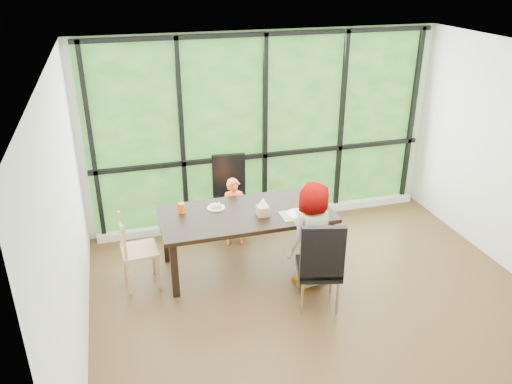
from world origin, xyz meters
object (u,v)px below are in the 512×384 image
chair_interior_leather (319,262)px  child_older (310,235)px  chair_end_beech (140,250)px  child_toddler (234,212)px  plate_near (298,214)px  orange_cup (181,208)px  dining_table (246,239)px  chair_window_leather (231,196)px  green_cup (323,209)px  tissue_box (263,211)px  plate_far (216,208)px

chair_interior_leather → child_older: bearing=-83.5°
chair_end_beech → child_toddler: 1.43m
plate_near → orange_cup: size_ratio=2.20×
dining_table → orange_cup: orange_cup is taller
chair_window_leather → child_toddler: 0.36m
green_cup → tissue_box: size_ratio=0.86×
dining_table → plate_near: bearing=-21.4°
chair_window_leather → tissue_box: size_ratio=7.88×
chair_window_leather → orange_cup: (-0.78, -0.73, 0.27)m
dining_table → tissue_box: 0.49m
chair_interior_leather → tissue_box: (-0.38, 0.85, 0.27)m
dining_table → orange_cup: 0.88m
child_toddler → plate_near: size_ratio=3.44×
child_toddler → dining_table: bearing=-86.7°
chair_interior_leather → chair_end_beech: size_ratio=1.20×
plate_near → orange_cup: (-1.33, 0.44, 0.05)m
dining_table → chair_window_leather: size_ratio=1.92×
dining_table → child_toddler: (0.00, 0.59, 0.09)m
chair_interior_leather → orange_cup: (-1.30, 1.18, 0.27)m
chair_window_leather → plate_near: bearing=-59.4°
tissue_box → chair_window_leather: bearing=97.3°
chair_interior_leather → chair_end_beech: 2.07m
chair_end_beech → plate_far: size_ratio=4.19×
plate_far → tissue_box: tissue_box is taller
chair_window_leather → plate_near: 1.31m
dining_table → plate_far: bearing=147.1°
plate_far → tissue_box: 0.60m
plate_near → chair_interior_leather: bearing=-92.4°
plate_near → green_cup: green_cup is taller
chair_window_leather → orange_cup: size_ratio=8.71×
tissue_box → chair_interior_leather: bearing=-65.9°
chair_end_beech → child_older: child_older is taller
child_toddler → plate_near: 1.05m
plate_far → child_toddler: bearing=50.2°
chair_end_beech → child_older: (1.90, -0.52, 0.19)m
dining_table → chair_window_leather: bearing=87.6°
chair_interior_leather → plate_near: 0.78m
orange_cup → green_cup: 1.69m
child_older → green_cup: (0.26, 0.27, 0.17)m
orange_cup → tissue_box: (0.92, -0.34, -0.00)m
child_older → plate_far: size_ratio=5.97×
tissue_box → dining_table: bearing=143.6°
chair_window_leather → green_cup: size_ratio=9.22×
dining_table → orange_cup: (-0.74, 0.21, 0.44)m
dining_table → chair_interior_leather: size_ratio=1.92×
chair_end_beech → tissue_box: bearing=-98.1°
child_toddler → tissue_box: size_ratio=6.85×
green_cup → tissue_box: (-0.70, 0.15, 0.00)m
chair_end_beech → dining_table: bearing=-92.8°
dining_table → child_older: bearing=-42.0°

